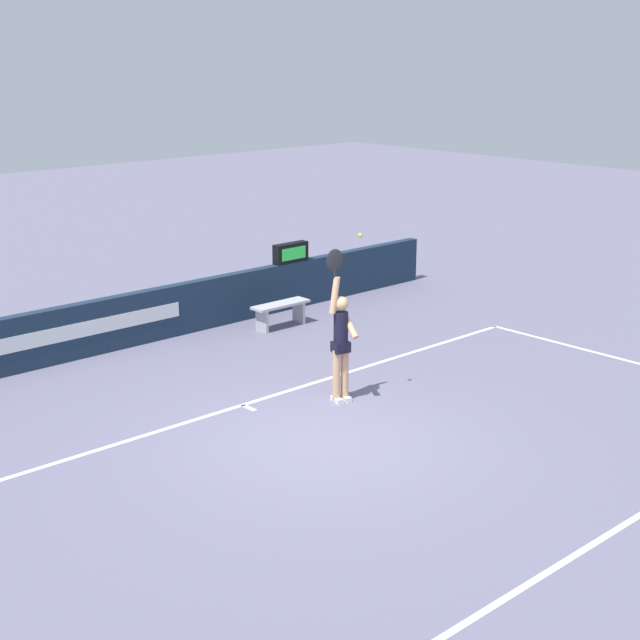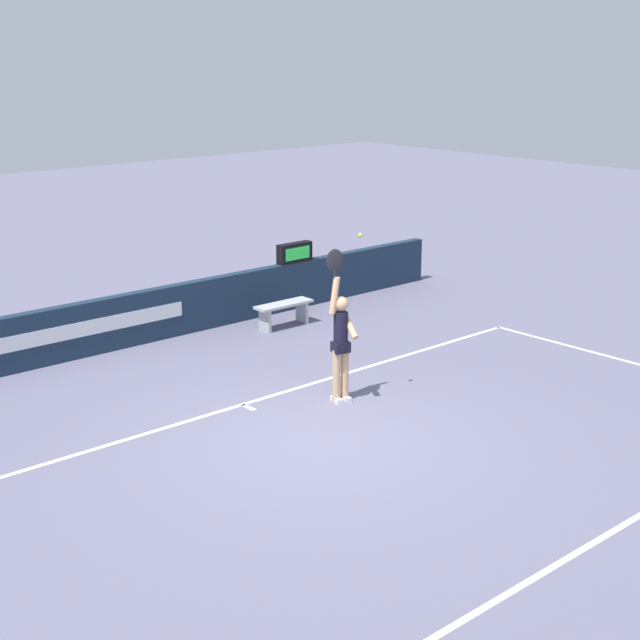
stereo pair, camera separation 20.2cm
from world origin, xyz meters
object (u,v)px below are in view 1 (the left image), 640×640
Objects in this scene: tennis_ball at (360,235)px; courtside_bench_near at (281,309)px; speed_display at (291,253)px; tennis_player at (341,339)px.

courtside_bench_near is at bearing 66.13° from tennis_ball.
speed_display reaches higher than courtside_bench_near.
tennis_player reaches higher than courtside_bench_near.
tennis_player reaches higher than speed_display.
courtside_bench_near is at bearing 62.51° from tennis_player.
courtside_bench_near is (-1.05, -0.92, -0.81)m from speed_display.
tennis_ball is 4.72m from courtside_bench_near.
courtside_bench_near is (1.89, 3.63, -0.63)m from tennis_player.
courtside_bench_near is (1.69, 3.82, -2.20)m from tennis_ball.
speed_display is 0.34× the size of tennis_player.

